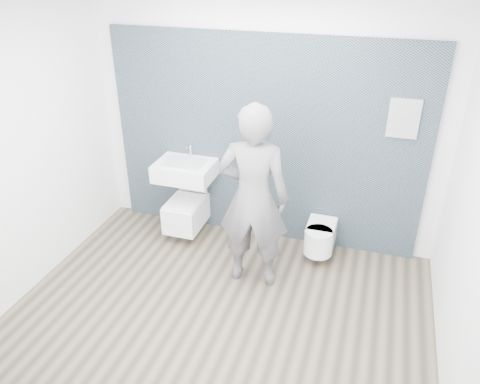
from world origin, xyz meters
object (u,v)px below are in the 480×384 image
(visitor, at_px, (253,198))
(toilet_rounded, at_px, (320,237))
(washbasin, at_px, (185,170))
(toilet_square, at_px, (186,211))

(visitor, bearing_deg, toilet_rounded, -140.78)
(washbasin, xyz_separation_m, toilet_square, (-0.00, -0.03, -0.54))
(toilet_rounded, height_order, visitor, visitor)
(toilet_square, xyz_separation_m, toilet_rounded, (1.63, 0.01, -0.05))
(toilet_square, bearing_deg, visitor, -30.50)
(visitor, bearing_deg, toilet_square, -35.75)
(washbasin, xyz_separation_m, visitor, (1.01, -0.63, 0.12))
(washbasin, relative_size, toilet_rounded, 1.23)
(toilet_square, height_order, visitor, visitor)
(toilet_rounded, relative_size, visitor, 0.28)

